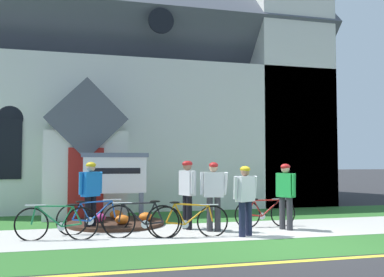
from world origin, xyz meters
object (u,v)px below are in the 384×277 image
object	(u,v)px
bicycle_blue	(141,221)
bicycle_orange	(94,217)
church_sign	(115,176)
bicycle_yellow	(57,223)
bicycle_white	(189,221)
cyclist_in_yellow_jersey	(245,196)
cyclist_in_green_jersey	(286,191)
cyclist_in_white_jersey	(214,191)
bicycle_red	(265,213)
cyclist_in_red_jersey	(187,189)
roadside_conifer	(260,106)
cyclist_in_blue_jersey	(91,190)

from	to	relation	value
bicycle_blue	bicycle_orange	world-z (taller)	bicycle_blue
church_sign	bicycle_yellow	bearing A→B (deg)	-120.72
bicycle_white	bicycle_orange	bearing A→B (deg)	153.29
cyclist_in_yellow_jersey	cyclist_in_green_jersey	size ratio (longest dim) A/B	0.97
bicycle_yellow	cyclist_in_yellow_jersey	xyz separation A→B (m)	(4.12, -0.57, 0.55)
bicycle_yellow	cyclist_in_white_jersey	xyz separation A→B (m)	(3.63, 0.26, 0.61)
bicycle_red	cyclist_in_red_jersey	bearing A→B (deg)	177.09
cyclist_in_white_jersey	roadside_conifer	bearing A→B (deg)	60.60
cyclist_in_red_jersey	roadside_conifer	world-z (taller)	roadside_conifer
cyclist_in_yellow_jersey	cyclist_in_red_jersey	world-z (taller)	cyclist_in_red_jersey
bicycle_yellow	bicycle_orange	size ratio (longest dim) A/B	1.03
bicycle_red	church_sign	bearing A→B (deg)	155.01
cyclist_in_white_jersey	roadside_conifer	distance (m)	11.91
bicycle_blue	cyclist_in_blue_jersey	world-z (taller)	cyclist_in_blue_jersey
church_sign	bicycle_orange	bearing A→B (deg)	-109.80
cyclist_in_white_jersey	cyclist_in_green_jersey	bearing A→B (deg)	-6.71
bicycle_blue	cyclist_in_red_jersey	xyz separation A→B (m)	(1.28, 0.91, 0.63)
cyclist_in_green_jersey	bicycle_red	bearing A→B (deg)	117.30
bicycle_yellow	roadside_conifer	world-z (taller)	roadside_conifer
bicycle_white	bicycle_yellow	world-z (taller)	bicycle_white
bicycle_orange	cyclist_in_yellow_jersey	size ratio (longest dim) A/B	1.08
cyclist_in_yellow_jersey	roadside_conifer	size ratio (longest dim) A/B	0.24
bicycle_orange	bicycle_white	bearing A→B (deg)	-26.71
church_sign	bicycle_yellow	distance (m)	2.90
cyclist_in_white_jersey	roadside_conifer	world-z (taller)	roadside_conifer
bicycle_orange	bicycle_yellow	bearing A→B (deg)	-139.73
cyclist_in_white_jersey	cyclist_in_green_jersey	size ratio (longest dim) A/B	1.02
cyclist_in_blue_jersey	roadside_conifer	distance (m)	12.84
bicycle_blue	cyclist_in_white_jersey	xyz separation A→B (m)	(1.83, 0.44, 0.60)
cyclist_in_white_jersey	bicycle_white	bearing A→B (deg)	-141.09
bicycle_blue	cyclist_in_yellow_jersey	world-z (taller)	cyclist_in_yellow_jersey
bicycle_orange	cyclist_in_white_jersey	bearing A→B (deg)	-8.37
cyclist_in_white_jersey	cyclist_in_blue_jersey	distance (m)	3.05
cyclist_in_blue_jersey	roadside_conifer	bearing A→B (deg)	46.57
cyclist_in_green_jersey	bicycle_orange	bearing A→B (deg)	172.28
bicycle_white	cyclist_in_white_jersey	world-z (taller)	cyclist_in_white_jersey
cyclist_in_green_jersey	bicycle_yellow	bearing A→B (deg)	-179.52
bicycle_red	cyclist_in_blue_jersey	bearing A→B (deg)	172.55
bicycle_blue	cyclist_in_white_jersey	size ratio (longest dim) A/B	1.00
bicycle_blue	cyclist_in_white_jersey	bearing A→B (deg)	13.67
bicycle_yellow	cyclist_in_red_jersey	distance (m)	3.23
bicycle_white	bicycle_red	world-z (taller)	bicycle_white
cyclist_in_yellow_jersey	cyclist_in_red_jersey	bearing A→B (deg)	128.55
bicycle_orange	cyclist_in_yellow_jersey	bearing A→B (deg)	-20.60
bicycle_white	cyclist_in_red_jersey	xyz separation A→B (m)	(0.22, 1.09, 0.64)
roadside_conifer	cyclist_in_red_jersey	bearing A→B (deg)	-123.00
cyclist_in_yellow_jersey	cyclist_in_blue_jersey	size ratio (longest dim) A/B	0.95
bicycle_yellow	cyclist_in_green_jersey	size ratio (longest dim) A/B	1.08
bicycle_white	bicycle_yellow	size ratio (longest dim) A/B	1.00
cyclist_in_white_jersey	bicycle_blue	bearing A→B (deg)	-166.33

